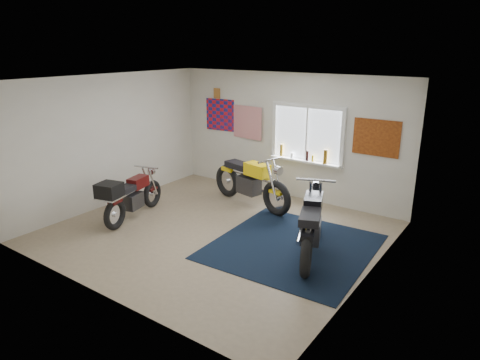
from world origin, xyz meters
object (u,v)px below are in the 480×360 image
Objects in this scene: black_chrome_bike at (311,226)px; maroon_tourer at (129,196)px; navy_rug at (292,247)px; yellow_triumph at (250,183)px.

black_chrome_bike is 1.13× the size of maroon_tourer.
navy_rug is 0.59m from black_chrome_bike.
black_chrome_bike reaches higher than maroon_tourer.
yellow_triumph is 1.22× the size of maroon_tourer.
maroon_tourer reaches higher than navy_rug.
navy_rug is at bearing -23.37° from yellow_triumph.
black_chrome_bike is at bearing -19.39° from yellow_triumph.
black_chrome_bike is at bearing -91.73° from maroon_tourer.
yellow_triumph is at bearing 36.57° from black_chrome_bike.
yellow_triumph reaches higher than black_chrome_bike.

